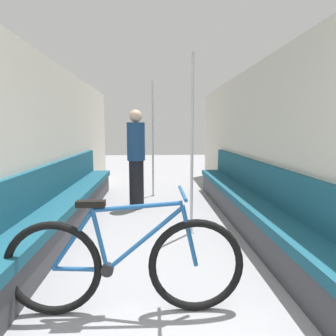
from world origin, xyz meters
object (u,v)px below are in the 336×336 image
(bench_seat_row_left, at_px, (61,211))
(grab_pole_near, at_px, (192,148))
(grab_pole_far, at_px, (153,141))
(passenger_standing, at_px, (136,158))
(bicycle, at_px, (125,264))
(bench_seat_row_right, at_px, (253,208))

(bench_seat_row_left, bearing_deg, grab_pole_near, -2.13)
(bench_seat_row_left, height_order, grab_pole_far, grab_pole_far)
(bench_seat_row_left, height_order, passenger_standing, passenger_standing)
(bench_seat_row_left, distance_m, grab_pole_far, 2.58)
(bench_seat_row_left, distance_m, bicycle, 1.99)
(bicycle, relative_size, passenger_standing, 1.04)
(passenger_standing, bearing_deg, grab_pole_near, -91.78)
(bench_seat_row_left, xyz_separation_m, bench_seat_row_right, (2.50, 0.00, 0.00))
(grab_pole_near, xyz_separation_m, passenger_standing, (-0.78, 1.29, -0.25))
(grab_pole_near, distance_m, passenger_standing, 1.53)
(bench_seat_row_right, bearing_deg, passenger_standing, 142.43)
(bicycle, relative_size, grab_pole_far, 0.76)
(bicycle, xyz_separation_m, passenger_standing, (-0.08, 2.95, 0.49))
(passenger_standing, bearing_deg, bench_seat_row_left, -159.02)
(bicycle, distance_m, grab_pole_near, 1.94)
(bench_seat_row_left, bearing_deg, passenger_standing, 53.73)
(bench_seat_row_right, bearing_deg, grab_pole_far, 121.55)
(bicycle, bearing_deg, grab_pole_near, 75.31)
(bench_seat_row_right, relative_size, grab_pole_far, 2.41)
(bench_seat_row_left, relative_size, passenger_standing, 3.28)
(grab_pole_far, distance_m, passenger_standing, 0.99)
(bench_seat_row_left, relative_size, bench_seat_row_right, 1.00)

